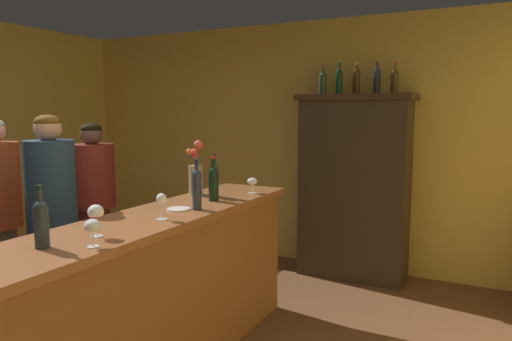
{
  "coord_description": "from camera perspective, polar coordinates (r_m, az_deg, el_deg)",
  "views": [
    {
      "loc": [
        2.21,
        -1.77,
        1.67
      ],
      "look_at": [
        0.83,
        0.9,
        1.3
      ],
      "focal_mm": 33.32,
      "sensor_mm": 36.0,
      "label": 1
    }
  ],
  "objects": [
    {
      "name": "wall_back",
      "position": [
        5.42,
        3.16,
        3.33
      ],
      "size": [
        5.38,
        0.12,
        2.63
      ],
      "primitive_type": "cube",
      "color": "gold",
      "rests_on": "ground"
    },
    {
      "name": "bar_counter",
      "position": [
        3.09,
        -13.19,
        -14.97
      ],
      "size": [
        0.58,
        2.9,
        1.03
      ],
      "color": "brown",
      "rests_on": "ground"
    },
    {
      "name": "display_cabinet",
      "position": [
        4.84,
        11.67,
        -1.57
      ],
      "size": [
        1.13,
        0.46,
        1.84
      ],
      "color": "#33281A",
      "rests_on": "ground"
    },
    {
      "name": "wine_bottle_malbec",
      "position": [
        3.42,
        -5.15,
        -1.35
      ],
      "size": [
        0.07,
        0.07,
        0.32
      ],
      "color": "black",
      "rests_on": "bar_counter"
    },
    {
      "name": "wine_bottle_syrah",
      "position": [
        3.57,
        -4.99,
        -0.97
      ],
      "size": [
        0.06,
        0.06,
        0.32
      ],
      "color": "#232F33",
      "rests_on": "bar_counter"
    },
    {
      "name": "wine_bottle_riesling",
      "position": [
        3.12,
        -7.12,
        -2.04
      ],
      "size": [
        0.06,
        0.06,
        0.33
      ],
      "color": "#262B3A",
      "rests_on": "bar_counter"
    },
    {
      "name": "wine_bottle_chardonnay",
      "position": [
        2.46,
        -24.38,
        -5.6
      ],
      "size": [
        0.07,
        0.07,
        0.3
      ],
      "color": "#222D33",
      "rests_on": "bar_counter"
    },
    {
      "name": "wine_glass_front",
      "position": [
        2.39,
        -19.06,
        -6.43
      ],
      "size": [
        0.08,
        0.08,
        0.14
      ],
      "color": "white",
      "rests_on": "bar_counter"
    },
    {
      "name": "wine_glass_mid",
      "position": [
        2.57,
        -18.68,
        -4.89
      ],
      "size": [
        0.08,
        0.08,
        0.17
      ],
      "color": "white",
      "rests_on": "bar_counter"
    },
    {
      "name": "wine_glass_rear",
      "position": [
        3.73,
        -0.45,
        -1.37
      ],
      "size": [
        0.08,
        0.08,
        0.12
      ],
      "color": "white",
      "rests_on": "bar_counter"
    },
    {
      "name": "wine_glass_spare",
      "position": [
        2.88,
        -11.28,
        -3.54
      ],
      "size": [
        0.07,
        0.07,
        0.16
      ],
      "color": "white",
      "rests_on": "bar_counter"
    },
    {
      "name": "flower_arrangement",
      "position": [
        3.68,
        -7.26,
        -0.06
      ],
      "size": [
        0.13,
        0.12,
        0.42
      ],
      "color": "tan",
      "rests_on": "bar_counter"
    },
    {
      "name": "cheese_plate",
      "position": [
        3.15,
        -9.3,
        -4.61
      ],
      "size": [
        0.15,
        0.15,
        0.01
      ],
      "primitive_type": "cylinder",
      "color": "white",
      "rests_on": "bar_counter"
    },
    {
      "name": "display_bottle_left",
      "position": [
        4.9,
        8.02,
        10.46
      ],
      "size": [
        0.08,
        0.08,
        0.29
      ],
      "color": "#2E452C",
      "rests_on": "display_cabinet"
    },
    {
      "name": "display_bottle_midleft",
      "position": [
        4.85,
        9.94,
        10.65
      ],
      "size": [
        0.07,
        0.07,
        0.33
      ],
      "color": "#143E23",
      "rests_on": "display_cabinet"
    },
    {
      "name": "display_bottle_center",
      "position": [
        4.8,
        11.99,
        10.58
      ],
      "size": [
        0.07,
        0.07,
        0.3
      ],
      "color": "#452A12",
      "rests_on": "display_cabinet"
    },
    {
      "name": "display_bottle_midright",
      "position": [
        4.75,
        14.31,
        10.53
      ],
      "size": [
        0.07,
        0.07,
        0.31
      ],
      "color": "#232735",
      "rests_on": "display_cabinet"
    },
    {
      "name": "display_bottle_right",
      "position": [
        4.71,
        16.31,
        10.34
      ],
      "size": [
        0.08,
        0.08,
        0.29
      ],
      "color": "#463419",
      "rests_on": "display_cabinet"
    },
    {
      "name": "patron_by_cabinet",
      "position": [
        3.55,
        -23.22,
        -5.85
      ],
      "size": [
        0.33,
        0.33,
        1.65
      ],
      "rotation": [
        0.0,
        0.0,
        0.27
      ],
      "color": "maroon",
      "rests_on": "ground"
    },
    {
      "name": "patron_in_grey",
      "position": [
        4.62,
        -18.87,
        -3.52
      ],
      "size": [
        0.39,
        0.39,
        1.57
      ],
      "rotation": [
        0.0,
        0.0,
        -0.5
      ],
      "color": "maroon",
      "rests_on": "ground"
    }
  ]
}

